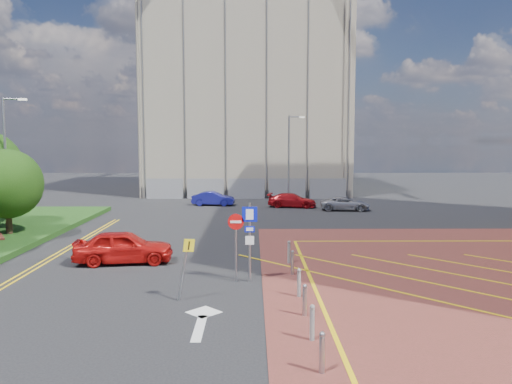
{
  "coord_description": "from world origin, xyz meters",
  "views": [
    {
      "loc": [
        0.62,
        -18.62,
        5.65
      ],
      "look_at": [
        0.77,
        3.1,
        3.42
      ],
      "focal_mm": 35.0,
      "sensor_mm": 36.0,
      "label": 1
    }
  ],
  "objects_px": {
    "tree_c": "(7,184)",
    "car_blue_back": "(213,199)",
    "lamp_left_far": "(7,157)",
    "car_red_back": "(292,200)",
    "lamp_back": "(290,155)",
    "car_red_left": "(124,247)",
    "sign_cluster": "(245,234)",
    "warning_sign": "(185,261)",
    "car_silver_back": "(345,204)"
  },
  "relations": [
    {
      "from": "tree_c",
      "to": "car_blue_back",
      "type": "relative_size",
      "value": 1.32
    },
    {
      "from": "lamp_left_far",
      "to": "car_red_back",
      "type": "distance_m",
      "value": 22.19
    },
    {
      "from": "car_blue_back",
      "to": "car_red_back",
      "type": "xyz_separation_m",
      "value": [
        6.84,
        -1.25,
        -0.01
      ]
    },
    {
      "from": "lamp_back",
      "to": "lamp_left_far",
      "type": "bearing_deg",
      "value": -139.14
    },
    {
      "from": "tree_c",
      "to": "car_red_left",
      "type": "xyz_separation_m",
      "value": [
        8.13,
        -5.85,
        -2.43
      ]
    },
    {
      "from": "tree_c",
      "to": "lamp_left_far",
      "type": "relative_size",
      "value": 0.61
    },
    {
      "from": "car_red_back",
      "to": "sign_cluster",
      "type": "bearing_deg",
      "value": -178.75
    },
    {
      "from": "lamp_left_far",
      "to": "tree_c",
      "type": "bearing_deg",
      "value": -65.29
    },
    {
      "from": "warning_sign",
      "to": "tree_c",
      "type": "bearing_deg",
      "value": 135.87
    },
    {
      "from": "car_blue_back",
      "to": "car_red_back",
      "type": "height_order",
      "value": "car_blue_back"
    },
    {
      "from": "car_silver_back",
      "to": "car_red_back",
      "type": "bearing_deg",
      "value": 69.48
    },
    {
      "from": "tree_c",
      "to": "sign_cluster",
      "type": "height_order",
      "value": "tree_c"
    },
    {
      "from": "car_red_back",
      "to": "car_red_left",
      "type": "bearing_deg",
      "value": 164.9
    },
    {
      "from": "car_silver_back",
      "to": "car_blue_back",
      "type": "bearing_deg",
      "value": 78.33
    },
    {
      "from": "tree_c",
      "to": "lamp_back",
      "type": "bearing_deg",
      "value": 45.68
    },
    {
      "from": "tree_c",
      "to": "lamp_left_far",
      "type": "distance_m",
      "value": 2.65
    },
    {
      "from": "car_red_left",
      "to": "car_silver_back",
      "type": "distance_m",
      "value": 22.2
    },
    {
      "from": "warning_sign",
      "to": "car_blue_back",
      "type": "distance_m",
      "value": 26.37
    },
    {
      "from": "lamp_back",
      "to": "sign_cluster",
      "type": "xyz_separation_m",
      "value": [
        -3.78,
        -27.02,
        -2.41
      ]
    },
    {
      "from": "car_red_left",
      "to": "lamp_left_far",
      "type": "bearing_deg",
      "value": 42.12
    },
    {
      "from": "lamp_back",
      "to": "car_red_back",
      "type": "relative_size",
      "value": 1.94
    },
    {
      "from": "car_red_left",
      "to": "tree_c",
      "type": "bearing_deg",
      "value": 47.32
    },
    {
      "from": "tree_c",
      "to": "warning_sign",
      "type": "relative_size",
      "value": 2.18
    },
    {
      "from": "lamp_left_far",
      "to": "lamp_back",
      "type": "xyz_separation_m",
      "value": [
        18.5,
        16.0,
        -0.3
      ]
    },
    {
      "from": "lamp_back",
      "to": "warning_sign",
      "type": "height_order",
      "value": "lamp_back"
    },
    {
      "from": "sign_cluster",
      "to": "car_silver_back",
      "type": "distance_m",
      "value": 22.24
    },
    {
      "from": "car_red_back",
      "to": "warning_sign",
      "type": "bearing_deg",
      "value": 177.58
    },
    {
      "from": "car_blue_back",
      "to": "car_silver_back",
      "type": "bearing_deg",
      "value": -100.64
    },
    {
      "from": "tree_c",
      "to": "sign_cluster",
      "type": "relative_size",
      "value": 1.53
    },
    {
      "from": "car_red_left",
      "to": "car_red_back",
      "type": "relative_size",
      "value": 1.09
    },
    {
      "from": "tree_c",
      "to": "warning_sign",
      "type": "bearing_deg",
      "value": -44.13
    },
    {
      "from": "lamp_left_far",
      "to": "car_red_left",
      "type": "relative_size",
      "value": 1.78
    },
    {
      "from": "car_red_back",
      "to": "lamp_back",
      "type": "bearing_deg",
      "value": 9.36
    },
    {
      "from": "lamp_back",
      "to": "car_red_left",
      "type": "xyz_separation_m",
      "value": [
        -9.45,
        -23.85,
        -3.59
      ]
    },
    {
      "from": "tree_c",
      "to": "car_silver_back",
      "type": "distance_m",
      "value": 24.79
    },
    {
      "from": "car_red_left",
      "to": "car_silver_back",
      "type": "height_order",
      "value": "car_red_left"
    },
    {
      "from": "warning_sign",
      "to": "car_silver_back",
      "type": "xyz_separation_m",
      "value": [
        9.94,
        23.12,
        -0.87
      ]
    },
    {
      "from": "sign_cluster",
      "to": "car_red_back",
      "type": "relative_size",
      "value": 0.78
    },
    {
      "from": "lamp_back",
      "to": "car_red_back",
      "type": "xyz_separation_m",
      "value": [
        -0.09,
        -4.31,
        -3.76
      ]
    },
    {
      "from": "car_red_back",
      "to": "car_silver_back",
      "type": "height_order",
      "value": "car_red_back"
    },
    {
      "from": "sign_cluster",
      "to": "car_blue_back",
      "type": "distance_m",
      "value": 24.2
    },
    {
      "from": "tree_c",
      "to": "sign_cluster",
      "type": "distance_m",
      "value": 16.53
    },
    {
      "from": "sign_cluster",
      "to": "car_red_left",
      "type": "height_order",
      "value": "sign_cluster"
    },
    {
      "from": "lamp_left_far",
      "to": "car_blue_back",
      "type": "xyz_separation_m",
      "value": [
        11.57,
        12.94,
        -4.05
      ]
    },
    {
      "from": "car_red_left",
      "to": "car_blue_back",
      "type": "xyz_separation_m",
      "value": [
        2.52,
        20.79,
        -0.16
      ]
    },
    {
      "from": "tree_c",
      "to": "car_red_left",
      "type": "height_order",
      "value": "tree_c"
    },
    {
      "from": "warning_sign",
      "to": "car_silver_back",
      "type": "relative_size",
      "value": 0.56
    },
    {
      "from": "lamp_back",
      "to": "tree_c",
      "type": "bearing_deg",
      "value": -134.32
    },
    {
      "from": "lamp_back",
      "to": "car_blue_back",
      "type": "bearing_deg",
      "value": -156.19
    },
    {
      "from": "warning_sign",
      "to": "car_red_left",
      "type": "xyz_separation_m",
      "value": [
        -3.61,
        5.54,
        -0.66
      ]
    }
  ]
}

